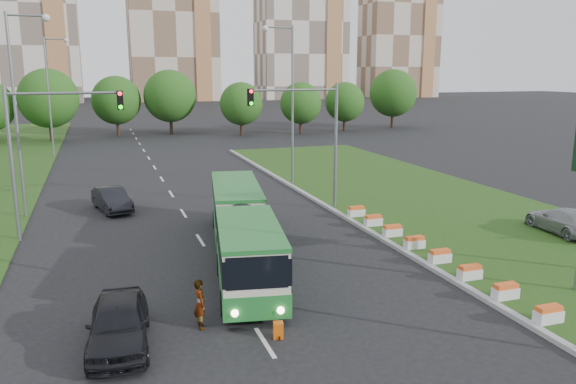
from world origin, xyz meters
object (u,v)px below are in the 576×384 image
object	(u,v)px
traffic_mast_left	(44,138)
shopping_trolley	(278,330)
articulated_bus	(239,228)
car_left_near	(119,323)
car_median	(564,220)
car_left_far	(112,199)
pedestrian	(200,304)
traffic_mast_median	(312,127)

from	to	relation	value
traffic_mast_left	shopping_trolley	bearing A→B (deg)	-61.99
articulated_bus	car_left_near	distance (m)	9.19
car_median	articulated_bus	bearing A→B (deg)	-1.34
car_left_far	pedestrian	size ratio (longest dim) A/B	2.54
articulated_bus	car_left_far	distance (m)	12.92
articulated_bus	pedestrian	distance (m)	7.34
traffic_mast_median	traffic_mast_left	distance (m)	15.19
pedestrian	shopping_trolley	distance (m)	2.87
car_left_far	pedestrian	bearing A→B (deg)	-96.30
articulated_bus	car_left_near	xyz separation A→B (m)	(-5.73, -7.15, -0.74)
traffic_mast_left	car_median	xyz separation A→B (m)	(26.10, -8.41, -4.51)
traffic_mast_median	articulated_bus	world-z (taller)	traffic_mast_median
articulated_bus	car_median	bearing A→B (deg)	3.96
car_left_far	shopping_trolley	bearing A→B (deg)	-90.50
traffic_mast_left	shopping_trolley	distance (m)	17.55
car_left_near	articulated_bus	bearing A→B (deg)	56.11
traffic_mast_median	articulated_bus	xyz separation A→B (m)	(-6.56, -7.56, -3.81)
car_left_far	car_median	size ratio (longest dim) A/B	0.94
traffic_mast_median	traffic_mast_left	world-z (taller)	same
articulated_bus	pedestrian	xyz separation A→B (m)	(-3.01, -6.66, -0.66)
traffic_mast_median	car_left_far	world-z (taller)	traffic_mast_median
car_median	pedestrian	distance (m)	21.07
shopping_trolley	articulated_bus	bearing A→B (deg)	98.00
traffic_mast_median	car_left_far	size ratio (longest dim) A/B	1.79
articulated_bus	car_left_far	bearing A→B (deg)	124.75
car_median	pedestrian	bearing A→B (deg)	17.90
traffic_mast_median	pedestrian	size ratio (longest dim) A/B	4.55
car_left_near	car_left_far	xyz separation A→B (m)	(0.34, 18.85, -0.06)
pedestrian	car_left_far	bearing A→B (deg)	5.92
articulated_bus	car_median	size ratio (longest dim) A/B	3.21
articulated_bus	car_median	world-z (taller)	articulated_bus
pedestrian	shopping_trolley	world-z (taller)	pedestrian
car_left_far	car_median	xyz separation A→B (m)	(22.90, -13.56, 0.10)
car_median	shopping_trolley	xyz separation A→B (m)	(-18.21, -6.42, -0.56)
car_left_near	shopping_trolley	world-z (taller)	car_left_near
traffic_mast_left	articulated_bus	world-z (taller)	traffic_mast_left
traffic_mast_left	car_left_far	bearing A→B (deg)	58.09
car_left_near	pedestrian	bearing A→B (deg)	14.94
traffic_mast_left	articulated_bus	bearing A→B (deg)	-37.35
traffic_mast_left	pedestrian	bearing A→B (deg)	-67.09
traffic_mast_median	traffic_mast_left	xyz separation A→B (m)	(-15.16, -1.00, 0.00)
car_left_near	car_median	bearing A→B (deg)	17.69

